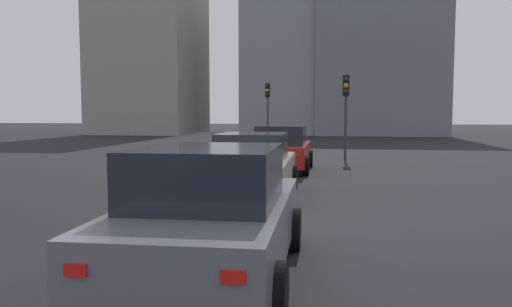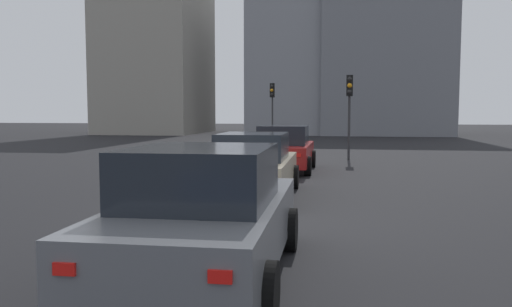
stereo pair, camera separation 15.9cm
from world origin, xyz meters
name	(u,v)px [view 1 (the left image)]	position (x,y,z in m)	size (l,w,h in m)	color
ground_plane	(240,226)	(0.00, 0.00, -0.10)	(160.00, 160.00, 0.20)	black
car_red_lead	(282,149)	(8.33, 0.02, 0.76)	(4.14, 2.09, 1.59)	maroon
car_beige_second	(253,166)	(2.81, 0.17, 0.75)	(4.47, 2.03, 1.56)	tan
car_grey_third	(211,216)	(-3.29, -0.24, 0.78)	(4.40, 2.12, 1.65)	slate
traffic_light_near_left	(346,99)	(12.92, -2.32, 2.64)	(0.32, 0.28, 3.65)	#2D2D30
traffic_light_near_right	(268,100)	(23.20, 2.37, 2.82)	(0.33, 0.31, 3.92)	#2D2D30
building_facade_left	(378,61)	(39.75, -6.00, 6.90)	(10.42, 11.31, 13.80)	slate
building_facade_center	(293,68)	(40.51, 2.00, 6.35)	(10.85, 8.91, 12.70)	gray
building_facade_right	(151,45)	(39.17, 16.00, 8.65)	(11.68, 8.97, 17.30)	gray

